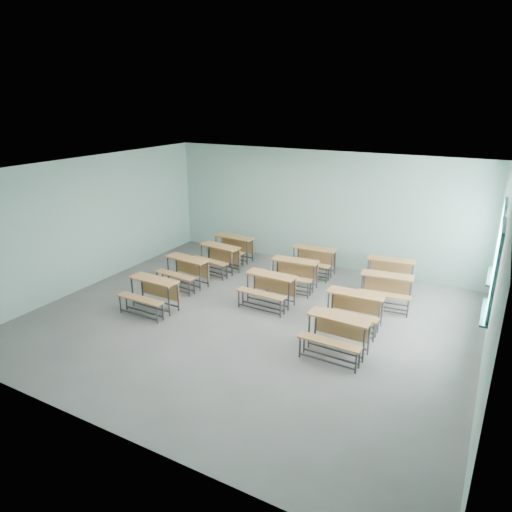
% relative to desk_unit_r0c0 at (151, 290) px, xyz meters
% --- Properties ---
extents(room, '(9.04, 8.04, 3.24)m').
position_rel_desk_unit_r0c0_xyz_m(room, '(2.22, 0.67, 1.11)').
color(room, slate).
rests_on(room, ground).
extents(desk_unit_r0c0, '(1.17, 0.80, 0.72)m').
position_rel_desk_unit_r0c0_xyz_m(desk_unit_r0c0, '(0.00, 0.00, 0.00)').
color(desk_unit_r0c0, '#A7703C').
rests_on(desk_unit_r0c0, ground).
extents(desk_unit_r0c2, '(1.18, 0.81, 0.72)m').
position_rel_desk_unit_r0c0_xyz_m(desk_unit_r0c2, '(4.22, 0.20, 0.00)').
color(desk_unit_r0c2, '#A7703C').
rests_on(desk_unit_r0c2, ground).
extents(desk_unit_r1c0, '(1.22, 0.88, 0.72)m').
position_rel_desk_unit_r0c0_xyz_m(desk_unit_r1c0, '(-0.20, 1.48, 0.00)').
color(desk_unit_r1c0, '#A7703C').
rests_on(desk_unit_r1c0, ground).
extents(desk_unit_r1c1, '(1.17, 0.80, 0.72)m').
position_rel_desk_unit_r0c0_xyz_m(desk_unit_r1c1, '(2.16, 1.49, 0.00)').
color(desk_unit_r1c1, '#A7703C').
rests_on(desk_unit_r1c1, ground).
extents(desk_unit_r1c2, '(1.19, 0.82, 0.72)m').
position_rel_desk_unit_r0c0_xyz_m(desk_unit_r1c2, '(4.18, 1.38, 0.00)').
color(desk_unit_r1c2, '#A7703C').
rests_on(desk_unit_r1c2, ground).
extents(desk_unit_r2c0, '(1.24, 0.91, 0.72)m').
position_rel_desk_unit_r0c0_xyz_m(desk_unit_r2c0, '(-0.02, 2.72, 0.00)').
color(desk_unit_r2c0, '#A7703C').
rests_on(desk_unit_r2c0, ground).
extents(desk_unit_r2c1, '(1.21, 0.86, 0.72)m').
position_rel_desk_unit_r0c0_xyz_m(desk_unit_r2c1, '(2.26, 2.64, 0.00)').
color(desk_unit_r2c1, '#A7703C').
rests_on(desk_unit_r2c1, ground).
extents(desk_unit_r2c2, '(1.24, 0.90, 0.72)m').
position_rel_desk_unit_r0c0_xyz_m(desk_unit_r2c2, '(4.52, 2.73, 0.00)').
color(desk_unit_r2c2, '#A7703C').
rests_on(desk_unit_r2c2, ground).
extents(desk_unit_r3c0, '(1.17, 0.80, 0.72)m').
position_rel_desk_unit_r0c0_xyz_m(desk_unit_r3c0, '(-0.13, 3.65, 0.00)').
color(desk_unit_r3c0, '#A7703C').
rests_on(desk_unit_r3c0, ground).
extents(desk_unit_r3c1, '(1.18, 0.82, 0.72)m').
position_rel_desk_unit_r0c0_xyz_m(desk_unit_r3c1, '(2.33, 3.77, 0.00)').
color(desk_unit_r3c1, '#A7703C').
rests_on(desk_unit_r3c1, ground).
extents(desk_unit_r3c2, '(1.23, 0.89, 0.72)m').
position_rel_desk_unit_r0c0_xyz_m(desk_unit_r3c2, '(4.35, 3.84, 0.00)').
color(desk_unit_r3c2, '#A7703C').
rests_on(desk_unit_r3c2, ground).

